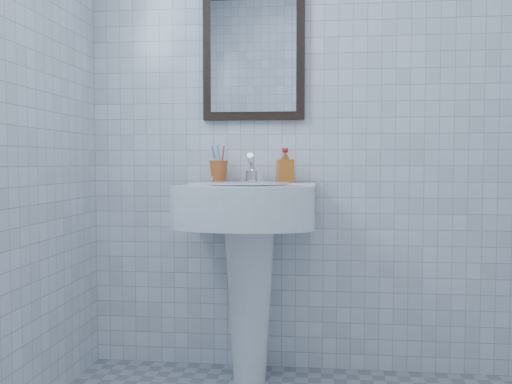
# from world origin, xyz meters

# --- Properties ---
(wall_back) EXTENTS (2.20, 0.02, 2.50)m
(wall_back) POSITION_xyz_m (0.00, 1.20, 1.25)
(wall_back) COLOR silver
(wall_back) RESTS_ON ground
(washbasin) EXTENTS (0.61, 0.45, 0.94)m
(washbasin) POSITION_xyz_m (-0.28, 0.99, 0.63)
(washbasin) COLOR white
(washbasin) RESTS_ON ground
(faucet) EXTENTS (0.06, 0.13, 0.14)m
(faucet) POSITION_xyz_m (-0.28, 1.10, 0.99)
(faucet) COLOR white
(faucet) RESTS_ON washbasin
(toothbrush_cup) EXTENTS (0.12, 0.12, 0.11)m
(toothbrush_cup) POSITION_xyz_m (-0.44, 1.11, 0.99)
(toothbrush_cup) COLOR #B5541F
(toothbrush_cup) RESTS_ON washbasin
(soap_dispenser) EXTENTS (0.09, 0.09, 0.17)m
(soap_dispenser) POSITION_xyz_m (-0.12, 1.11, 1.02)
(soap_dispenser) COLOR #C95013
(soap_dispenser) RESTS_ON washbasin
(wall_mirror) EXTENTS (0.50, 0.04, 0.62)m
(wall_mirror) POSITION_xyz_m (-0.28, 1.18, 1.55)
(wall_mirror) COLOR black
(wall_mirror) RESTS_ON wall_back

